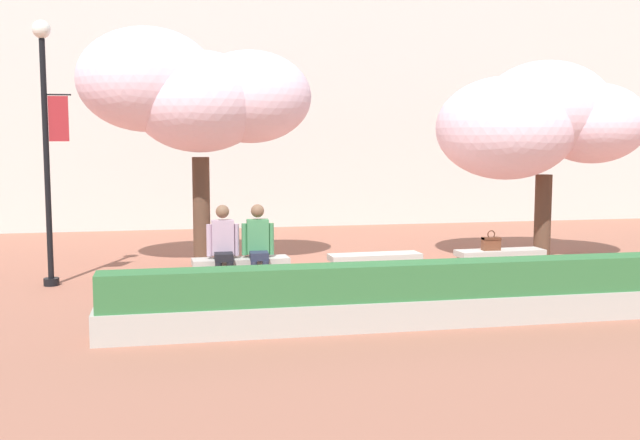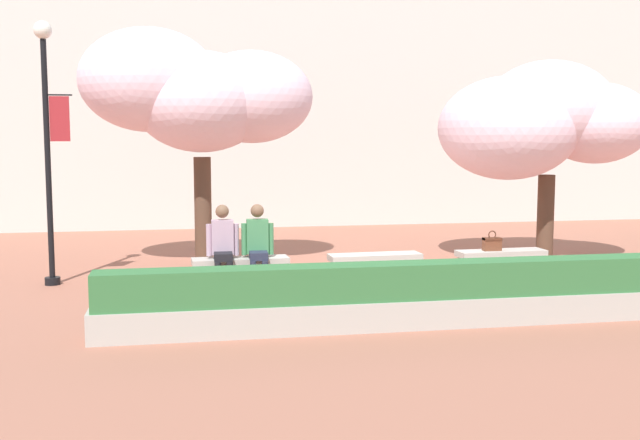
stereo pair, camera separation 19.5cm
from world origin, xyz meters
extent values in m
plane|color=#9E604C|center=(0.00, 0.00, 0.00)|extent=(100.00, 100.00, 0.00)
cube|color=beige|center=(0.00, 9.64, 3.82)|extent=(28.00, 4.00, 7.65)
cube|color=#ADA89E|center=(-2.19, 0.00, 0.40)|extent=(1.53, 0.48, 0.10)
cube|color=#ADA89E|center=(-2.77, -0.02, 0.17)|extent=(0.25, 0.35, 0.35)
cube|color=#ADA89E|center=(-1.60, 0.02, 0.17)|extent=(0.25, 0.35, 0.35)
cube|color=#ADA89E|center=(0.00, 0.00, 0.40)|extent=(1.53, 0.48, 0.10)
cube|color=#ADA89E|center=(-0.59, -0.02, 0.17)|extent=(0.25, 0.35, 0.35)
cube|color=#ADA89E|center=(0.59, 0.02, 0.17)|extent=(0.25, 0.35, 0.35)
cube|color=#ADA89E|center=(2.19, 0.00, 0.40)|extent=(1.53, 0.48, 0.10)
cube|color=#ADA89E|center=(1.60, -0.02, 0.17)|extent=(0.25, 0.35, 0.35)
cube|color=#ADA89E|center=(2.77, 0.02, 0.17)|extent=(0.25, 0.35, 0.35)
cube|color=black|center=(-2.56, -0.42, 0.03)|extent=(0.11, 0.22, 0.06)
cylinder|color=black|center=(-2.56, -0.36, 0.24)|extent=(0.10, 0.10, 0.42)
cube|color=black|center=(-2.38, -0.42, 0.03)|extent=(0.11, 0.22, 0.06)
cylinder|color=black|center=(-2.38, -0.36, 0.24)|extent=(0.10, 0.10, 0.42)
cube|color=black|center=(-2.47, -0.18, 0.51)|extent=(0.29, 0.41, 0.12)
cube|color=#B293A8|center=(-2.46, 0.04, 0.78)|extent=(0.35, 0.23, 0.54)
sphere|color=brown|center=(-2.46, 0.04, 1.19)|extent=(0.21, 0.21, 0.21)
cylinder|color=#B293A8|center=(-2.67, 0.03, 0.74)|extent=(0.09, 0.09, 0.50)
cylinder|color=#B293A8|center=(-2.25, 0.01, 0.74)|extent=(0.09, 0.09, 0.50)
cube|color=black|center=(-2.02, -0.42, 0.03)|extent=(0.11, 0.22, 0.06)
cylinder|color=#23283D|center=(-2.02, -0.36, 0.24)|extent=(0.10, 0.10, 0.42)
cube|color=black|center=(-1.84, -0.42, 0.03)|extent=(0.11, 0.22, 0.06)
cylinder|color=#23283D|center=(-1.84, -0.36, 0.24)|extent=(0.10, 0.10, 0.42)
cube|color=#23283D|center=(-1.92, -0.18, 0.51)|extent=(0.30, 0.41, 0.12)
cube|color=#428451|center=(-1.91, 0.04, 0.78)|extent=(0.35, 0.24, 0.54)
sphere|color=brown|center=(-1.91, 0.04, 1.19)|extent=(0.21, 0.21, 0.21)
cylinder|color=#428451|center=(-2.12, 0.03, 0.74)|extent=(0.09, 0.09, 0.50)
cylinder|color=#428451|center=(-1.70, 0.01, 0.74)|extent=(0.09, 0.09, 0.50)
cube|color=brown|center=(2.01, -0.02, 0.56)|extent=(0.30, 0.14, 0.22)
cube|color=#552C1C|center=(2.01, -0.03, 0.65)|extent=(0.30, 0.15, 0.04)
torus|color=#4A2718|center=(2.01, -0.02, 0.72)|extent=(0.14, 0.02, 0.14)
cylinder|color=#513828|center=(-2.70, 1.95, 0.99)|extent=(0.31, 0.31, 1.98)
ellipsoid|color=#F4CCDB|center=(-2.70, 1.95, 2.97)|extent=(2.39, 2.54, 1.79)
ellipsoid|color=#F4CCDB|center=(-3.60, 1.89, 3.33)|extent=(2.42, 2.08, 1.81)
ellipsoid|color=#F4CCDB|center=(-1.80, 1.92, 3.06)|extent=(2.20, 2.04, 1.65)
cylinder|color=#513828|center=(3.66, 1.33, 0.82)|extent=(0.31, 0.31, 1.64)
ellipsoid|color=#F4CCDB|center=(3.66, 1.33, 2.84)|extent=(2.44, 2.30, 1.83)
ellipsoid|color=#F4CCDB|center=(2.88, 1.39, 2.51)|extent=(2.55, 2.74, 1.91)
ellipsoid|color=#F4CCDB|center=(4.43, 1.04, 2.59)|extent=(1.98, 2.03, 1.48)
cylinder|color=black|center=(-5.13, 0.65, 0.06)|extent=(0.24, 0.24, 0.12)
cylinder|color=black|center=(-5.13, 0.65, 1.92)|extent=(0.09, 0.09, 3.84)
sphere|color=white|center=(-5.13, 0.65, 3.98)|extent=(0.28, 0.28, 0.28)
cylinder|color=black|center=(-4.93, 0.65, 2.99)|extent=(0.40, 0.02, 0.02)
cube|color=maroon|center=(-4.93, 0.65, 2.62)|extent=(0.30, 0.02, 0.70)
cube|color=#ADA89E|center=(0.00, -2.94, 0.18)|extent=(8.34, 0.50, 0.36)
cube|color=#336B38|center=(0.00, -2.94, 0.58)|extent=(8.24, 0.44, 0.44)
camera|label=1|loc=(-3.27, -11.62, 2.33)|focal=42.00mm
camera|label=2|loc=(-3.08, -11.66, 2.33)|focal=42.00mm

